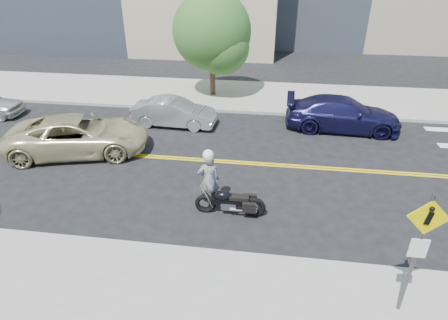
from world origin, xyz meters
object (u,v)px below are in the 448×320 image
Objects in this scene: motorcyclist at (209,179)px; parked_car_blue at (343,114)px; motorcycle at (230,196)px; parked_car_silver at (174,112)px; pedestrian_sign at (419,245)px; suv at (78,135)px.

motorcyclist is 0.39× the size of parked_car_blue.
motorcycle is at bearing 151.10° from parked_car_blue.
pedestrian_sign is at bearing -138.88° from parked_car_silver.
suv is 4.36m from parked_car_silver.
motorcyclist is at bearing -131.50° from suv.
motorcyclist is 0.95× the size of motorcycle.
parked_car_silver is 0.76× the size of parked_car_blue.
motorcycle is 7.16m from suv.
motorcyclist is 0.37× the size of suv.
suv is at bearing 148.96° from pedestrian_sign.
parked_car_blue is (4.18, 6.98, 0.10)m from motorcycle.
pedestrian_sign is 12.31m from suv.
motorcyclist reaches higher than motorcycle.
parked_car_silver is at bearing 96.75° from parked_car_blue.
motorcycle is at bearing -149.17° from parked_car_silver.
motorcyclist is 6.38m from suv.
motorcycle is 7.20m from parked_car_silver.
parked_car_blue reaches higher than motorcycle.
pedestrian_sign is at bearing -178.47° from parked_car_blue.
pedestrian_sign is 12.13m from parked_car_silver.
pedestrian_sign reaches higher than parked_car_blue.
suv reaches higher than parked_car_blue.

